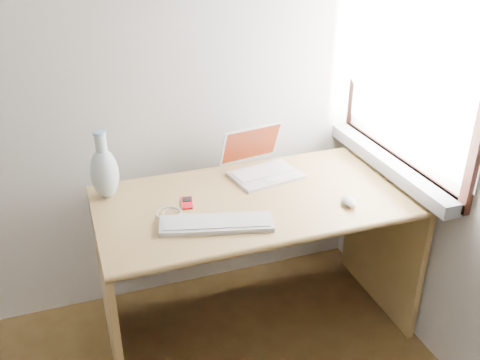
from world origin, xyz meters
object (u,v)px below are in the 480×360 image
object	(u,v)px
desk	(250,228)
external_keyboard	(216,223)
laptop	(263,164)
vase	(104,172)

from	to	relation	value
desk	external_keyboard	world-z (taller)	external_keyboard
laptop	external_keyboard	distance (m)	0.51
laptop	external_keyboard	xyz separation A→B (m)	(-0.34, -0.38, -0.04)
desk	laptop	bearing A→B (deg)	49.98
desk	external_keyboard	distance (m)	0.41
laptop	vase	bearing A→B (deg)	170.19
laptop	vase	size ratio (longest dim) A/B	1.11
laptop	external_keyboard	world-z (taller)	laptop
external_keyboard	vase	world-z (taller)	vase
laptop	vase	world-z (taller)	vase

